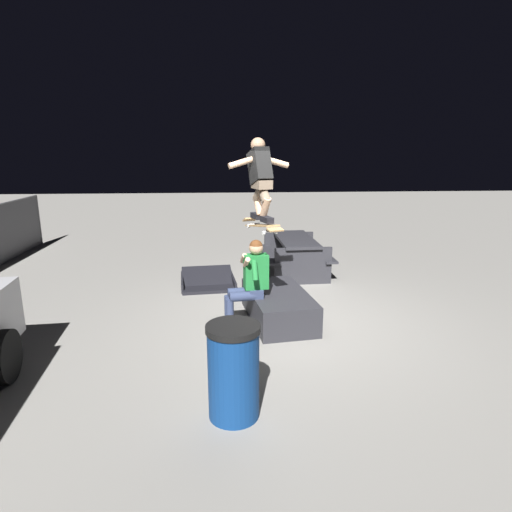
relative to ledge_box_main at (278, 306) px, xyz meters
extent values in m
plane|color=gray|center=(-0.17, -0.15, -0.22)|extent=(40.00, 40.00, 0.00)
cube|color=#28282D|center=(0.00, 0.00, 0.00)|extent=(1.69, 1.04, 0.44)
cube|color=#2D3856|center=(-0.16, 0.35, 0.28)|extent=(0.32, 0.20, 0.12)
cube|color=#1E7233|center=(-0.16, 0.35, 0.59)|extent=(0.24, 0.36, 0.50)
sphere|color=tan|center=(-0.16, 0.35, 0.94)|extent=(0.20, 0.20, 0.20)
sphere|color=#5B3319|center=(-0.16, 0.35, 0.96)|extent=(0.19, 0.19, 0.19)
cylinder|color=#1E7233|center=(-0.36, 0.38, 0.67)|extent=(0.20, 0.11, 0.29)
cylinder|color=tan|center=(-0.30, 0.49, 0.77)|extent=(0.24, 0.10, 0.19)
cylinder|color=#1E7233|center=(0.03, 0.43, 0.67)|extent=(0.20, 0.11, 0.29)
cylinder|color=tan|center=(-0.06, 0.52, 0.77)|extent=(0.24, 0.10, 0.19)
cylinder|color=#2D3856|center=(-0.27, 0.53, 0.26)|extent=(0.19, 0.42, 0.14)
cylinder|color=#2D3856|center=(-0.30, 0.73, 0.02)|extent=(0.11, 0.11, 0.40)
cube|color=black|center=(-0.31, 0.78, -0.18)|extent=(0.13, 0.27, 0.08)
cylinder|color=#2D3856|center=(-0.09, 0.56, 0.26)|extent=(0.19, 0.42, 0.14)
cylinder|color=#2D3856|center=(-0.12, 0.76, 0.02)|extent=(0.11, 0.11, 0.40)
cube|color=black|center=(-0.13, 0.81, -0.18)|extent=(0.13, 0.27, 0.08)
cube|color=#AD8451|center=(-0.18, 0.27, 1.26)|extent=(0.82, 0.43, 0.14)
cube|color=#AD8451|center=(0.25, 0.41, 1.28)|extent=(0.17, 0.23, 0.07)
cube|color=#AD8451|center=(-0.60, 0.13, 1.28)|extent=(0.18, 0.23, 0.04)
cube|color=#99999E|center=(0.09, 0.36, 1.24)|extent=(0.11, 0.17, 0.04)
cylinder|color=white|center=(0.06, 0.44, 1.21)|extent=(0.06, 0.05, 0.05)
cylinder|color=white|center=(0.12, 0.27, 1.21)|extent=(0.06, 0.05, 0.05)
cube|color=#99999E|center=(-0.44, 0.18, 1.24)|extent=(0.11, 0.17, 0.04)
cylinder|color=white|center=(-0.47, 0.27, 1.21)|extent=(0.06, 0.05, 0.05)
cylinder|color=white|center=(-0.42, 0.10, 1.21)|extent=(0.06, 0.05, 0.05)
cube|color=black|center=(-0.01, 0.33, 1.37)|extent=(0.28, 0.18, 0.08)
cube|color=black|center=(-0.35, 0.21, 1.37)|extent=(0.28, 0.18, 0.08)
cylinder|color=tan|center=(-0.06, 0.31, 1.53)|extent=(0.26, 0.17, 0.31)
cylinder|color=#705E4C|center=(-0.13, 0.29, 1.73)|extent=(0.36, 0.23, 0.33)
cylinder|color=tan|center=(-0.30, 0.23, 1.53)|extent=(0.26, 0.17, 0.31)
cylinder|color=#705E4C|center=(-0.23, 0.25, 1.73)|extent=(0.36, 0.23, 0.33)
cube|color=#705E4C|center=(-0.18, 0.27, 1.83)|extent=(0.35, 0.28, 0.12)
cube|color=black|center=(-0.10, 0.29, 2.07)|extent=(0.50, 0.35, 0.52)
sphere|color=tan|center=(-0.04, 0.31, 2.35)|extent=(0.20, 0.20, 0.20)
cylinder|color=tan|center=(-0.15, 0.51, 2.13)|extent=(0.21, 0.45, 0.19)
cylinder|color=tan|center=(-0.01, 0.09, 2.13)|extent=(0.21, 0.45, 0.19)
cube|color=black|center=(1.75, 1.13, -0.19)|extent=(1.11, 1.06, 0.06)
cube|color=black|center=(1.75, 1.13, -0.13)|extent=(1.07, 1.06, 0.35)
cube|color=black|center=(1.75, 1.61, -0.14)|extent=(0.91, 0.13, 0.16)
cube|color=black|center=(1.75, 0.65, -0.14)|extent=(0.91, 0.13, 0.16)
cube|color=#28282D|center=(2.47, -0.66, 0.50)|extent=(1.72, 0.76, 0.06)
cube|color=#28282D|center=(2.46, -0.11, 0.20)|extent=(1.71, 0.30, 0.04)
cube|color=#28282D|center=(2.49, -1.21, 0.20)|extent=(1.71, 0.30, 0.04)
cube|color=#28282D|center=(3.24, -0.64, 0.14)|extent=(0.10, 1.10, 0.72)
cube|color=#28282D|center=(1.70, -0.69, 0.14)|extent=(0.10, 1.10, 0.72)
cylinder|color=navy|center=(-2.37, 0.72, 0.22)|extent=(0.49, 0.49, 0.88)
cylinder|color=black|center=(-2.37, 0.72, 0.69)|extent=(0.51, 0.51, 0.06)
cylinder|color=slate|center=(5.83, 5.82, 0.44)|extent=(0.05, 0.05, 1.32)
cylinder|color=black|center=(-1.56, 3.26, 0.08)|extent=(0.62, 0.27, 0.60)
camera|label=1|loc=(-6.02, 0.78, 2.29)|focal=29.90mm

